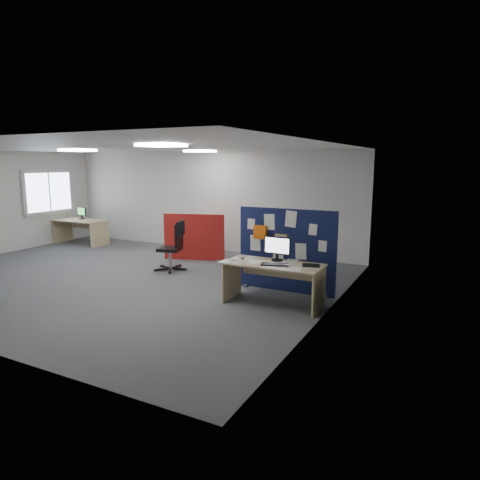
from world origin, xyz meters
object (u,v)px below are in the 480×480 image
at_px(main_desk, 274,273).
at_px(office_chair, 174,243).
at_px(monitor_main, 277,247).
at_px(navy_divider, 285,250).
at_px(red_divider, 194,238).
at_px(second_desk, 81,225).
at_px(monitor_second, 82,213).

relative_size(main_desk, office_chair, 1.50).
xyz_separation_m(main_desk, monitor_main, (-0.02, 0.17, 0.41)).
bearing_deg(navy_divider, monitor_main, -81.48).
relative_size(navy_divider, main_desk, 1.14).
height_order(navy_divider, red_divider, navy_divider).
bearing_deg(second_desk, main_desk, -19.07).
bearing_deg(office_chair, monitor_second, 145.55).
height_order(monitor_second, office_chair, office_chair).
xyz_separation_m(red_divider, office_chair, (0.21, -1.11, 0.06)).
bearing_deg(monitor_second, monitor_main, -9.93).
relative_size(red_divider, second_desk, 0.92).
bearing_deg(monitor_main, main_desk, -81.51).
bearing_deg(main_desk, second_desk, 160.93).
height_order(red_divider, monitor_second, red_divider).
distance_m(monitor_main, second_desk, 7.62).
bearing_deg(navy_divider, red_divider, 154.47).
distance_m(red_divider, second_desk, 4.18).
bearing_deg(monitor_second, main_desk, -11.04).
relative_size(second_desk, monitor_second, 4.10).
bearing_deg(monitor_main, navy_divider, 99.75).
bearing_deg(main_desk, monitor_main, 97.26).
bearing_deg(monitor_main, office_chair, 162.75).
distance_m(monitor_second, office_chair, 4.68).
bearing_deg(second_desk, office_chair, -17.58).
xyz_separation_m(red_divider, monitor_second, (-4.22, 0.36, 0.36)).
height_order(second_desk, office_chair, office_chair).
xyz_separation_m(navy_divider, office_chair, (-2.76, 0.31, -0.16)).
height_order(main_desk, second_desk, same).
bearing_deg(monitor_second, red_divider, 3.56).
bearing_deg(monitor_second, navy_divider, -5.42).
relative_size(navy_divider, monitor_second, 4.87).
distance_m(red_divider, office_chair, 1.13).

